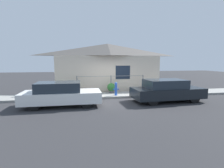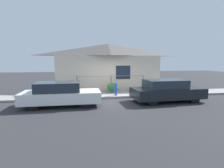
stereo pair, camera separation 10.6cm
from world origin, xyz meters
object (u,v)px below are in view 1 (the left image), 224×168
at_px(fire_hydrant, 116,89).
at_px(potted_plant_by_fence, 64,89).
at_px(car_left, 61,94).
at_px(potted_plant_near_hydrant, 111,87).
at_px(car_right, 167,90).

height_order(fire_hydrant, potted_plant_by_fence, fire_hydrant).
xyz_separation_m(car_left, potted_plant_by_fence, (-0.09, 2.58, -0.15)).
height_order(fire_hydrant, potted_plant_near_hydrant, fire_hydrant).
bearing_deg(potted_plant_by_fence, car_right, -23.03).
distance_m(car_left, fire_hydrant, 3.70).
xyz_separation_m(car_left, fire_hydrant, (3.29, 1.68, -0.06)).
distance_m(car_left, car_right, 5.97).
distance_m(car_right, potted_plant_near_hydrant, 3.92).
distance_m(car_left, potted_plant_by_fence, 2.58).
relative_size(car_left, potted_plant_by_fence, 5.93).
relative_size(fire_hydrant, potted_plant_near_hydrant, 1.27).
bearing_deg(fire_hydrant, potted_plant_near_hydrant, 95.34).
bearing_deg(fire_hydrant, car_left, -152.98).
distance_m(car_left, potted_plant_near_hydrant, 4.22).
relative_size(car_right, fire_hydrant, 4.81).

